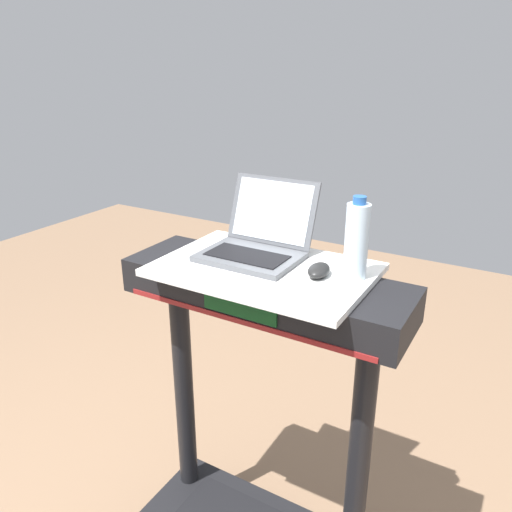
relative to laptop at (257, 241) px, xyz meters
The scene contains 4 objects.
desk_board 0.11m from the laptop, 47.28° to the right, with size 0.63×0.43×0.02m, color white.
laptop is the anchor object (origin of this frame).
computer_mouse 0.24m from the laptop, 13.20° to the right, with size 0.06×0.10×0.03m, color black.
water_bottle 0.33m from the laptop, ahead, with size 0.07×0.07×0.24m.
Camera 1 is at (0.68, -0.52, 1.72)m, focal length 35.44 mm.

